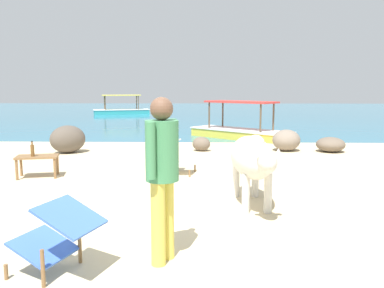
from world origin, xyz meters
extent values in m
cube|color=#CCB78E|center=(0.00, 0.00, 0.02)|extent=(18.00, 14.00, 0.04)
cube|color=teal|center=(0.00, 22.00, 0.00)|extent=(60.00, 36.00, 0.03)
cylinder|color=beige|center=(1.53, -0.14, 0.31)|extent=(0.11, 0.11, 0.55)
cylinder|color=beige|center=(1.22, -0.17, 0.31)|extent=(0.11, 0.11, 0.55)
cylinder|color=beige|center=(1.46, 0.67, 0.31)|extent=(0.11, 0.11, 0.55)
cylinder|color=beige|center=(1.16, 0.65, 0.31)|extent=(0.11, 0.11, 0.55)
ellipsoid|color=beige|center=(1.34, 0.25, 0.75)|extent=(0.67, 1.53, 0.60)
ellipsoid|color=beige|center=(1.42, -0.67, 0.85)|extent=(0.27, 0.41, 0.28)
cone|color=beige|center=(1.56, -0.66, 0.97)|extent=(0.11, 0.11, 0.10)
cone|color=beige|center=(1.28, -0.68, 0.97)|extent=(0.11, 0.11, 0.10)
ellipsoid|color=beige|center=(1.36, -0.01, 1.00)|extent=(0.26, 0.30, 0.20)
cube|color=brown|center=(-2.54, 1.95, 0.44)|extent=(0.84, 0.59, 0.04)
cylinder|color=brown|center=(-2.25, 2.20, 0.23)|extent=(0.05, 0.05, 0.38)
cylinder|color=brown|center=(-2.17, 1.85, 0.23)|extent=(0.05, 0.05, 0.38)
cylinder|color=brown|center=(-2.91, 2.06, 0.23)|extent=(0.05, 0.05, 0.38)
cylinder|color=brown|center=(-2.83, 1.71, 0.23)|extent=(0.05, 0.05, 0.38)
cylinder|color=brown|center=(-2.59, 1.87, 0.57)|extent=(0.07, 0.07, 0.22)
cylinder|color=brown|center=(-2.59, 1.87, 0.71)|extent=(0.03, 0.03, 0.06)
cylinder|color=black|center=(-2.59, 1.87, 0.75)|extent=(0.03, 0.03, 0.02)
cylinder|color=brown|center=(-1.12, -2.14, 0.11)|extent=(0.04, 0.04, 0.14)
cylinder|color=brown|center=(-0.96, -1.65, 0.11)|extent=(0.04, 0.04, 0.14)
cylinder|color=brown|center=(-0.73, -2.27, 0.21)|extent=(0.04, 0.04, 0.34)
cylinder|color=brown|center=(-0.57, -1.78, 0.21)|extent=(0.04, 0.04, 0.34)
cube|color=#3D66C6|center=(-0.85, -1.96, 0.28)|extent=(0.58, 0.63, 0.21)
cube|color=#3D66C6|center=(-0.55, -2.06, 0.61)|extent=(0.61, 0.64, 0.23)
cylinder|color=brown|center=(0.48, 2.55, 0.11)|extent=(0.04, 0.04, 0.14)
cylinder|color=brown|center=(0.38, 2.04, 0.11)|extent=(0.04, 0.04, 0.14)
cylinder|color=brown|center=(0.07, 2.63, 0.21)|extent=(0.04, 0.04, 0.34)
cylinder|color=brown|center=(-0.03, 2.12, 0.21)|extent=(0.04, 0.04, 0.34)
cube|color=silver|center=(0.22, 2.34, 0.28)|extent=(0.52, 0.59, 0.21)
cube|color=silver|center=(-0.08, 2.39, 0.61)|extent=(0.55, 0.60, 0.23)
cylinder|color=#DBC64C|center=(0.28, -1.64, 0.45)|extent=(0.14, 0.14, 0.82)
cylinder|color=#DBC64C|center=(0.21, -1.80, 0.45)|extent=(0.14, 0.14, 0.82)
cylinder|color=#428956|center=(0.24, -1.72, 1.15)|extent=(0.32, 0.32, 0.58)
cylinder|color=#428956|center=(0.33, -1.53, 1.18)|extent=(0.09, 0.09, 0.52)
cylinder|color=#428956|center=(0.16, -1.92, 1.18)|extent=(0.09, 0.09, 0.52)
sphere|color=brown|center=(0.24, -1.72, 1.55)|extent=(0.22, 0.22, 0.22)
ellipsoid|color=gray|center=(2.92, 5.36, 0.33)|extent=(1.03, 1.04, 0.58)
ellipsoid|color=brown|center=(-2.93, 4.85, 0.40)|extent=(1.15, 1.09, 0.73)
ellipsoid|color=#6B5B4C|center=(0.60, 5.28, 0.23)|extent=(0.63, 0.58, 0.39)
ellipsoid|color=#6B5B4C|center=(4.08, 5.22, 0.24)|extent=(0.97, 0.98, 0.40)
cube|color=gold|center=(1.92, 8.26, 0.16)|extent=(3.42, 3.21, 0.28)
cube|color=white|center=(1.92, 8.26, 0.32)|extent=(3.52, 3.30, 0.04)
cylinder|color=brown|center=(2.99, 7.83, 0.77)|extent=(0.06, 0.06, 0.95)
cylinder|color=brown|center=(2.48, 7.25, 0.77)|extent=(0.06, 0.06, 0.95)
cylinder|color=brown|center=(1.37, 9.26, 0.77)|extent=(0.06, 0.06, 0.95)
cylinder|color=brown|center=(0.86, 8.69, 0.77)|extent=(0.06, 0.06, 0.95)
cube|color=red|center=(1.92, 8.26, 1.28)|extent=(2.51, 2.37, 0.06)
cube|color=teal|center=(-4.82, 21.07, 0.16)|extent=(3.76, 2.16, 0.28)
cube|color=white|center=(-4.82, 21.07, 0.32)|extent=(3.85, 2.23, 0.04)
cylinder|color=brown|center=(-3.91, 21.77, 0.77)|extent=(0.06, 0.06, 0.95)
cylinder|color=brown|center=(-3.68, 21.04, 0.77)|extent=(0.06, 0.06, 0.95)
cylinder|color=brown|center=(-5.97, 21.10, 0.77)|extent=(0.06, 0.06, 0.95)
cylinder|color=brown|center=(-5.73, 20.37, 0.77)|extent=(0.06, 0.06, 0.95)
cube|color=#EFD14C|center=(-4.82, 21.07, 1.28)|extent=(2.69, 1.67, 0.06)
camera|label=1|loc=(0.63, -5.45, 1.74)|focal=37.17mm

